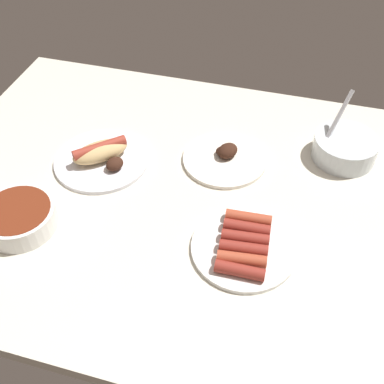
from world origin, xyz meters
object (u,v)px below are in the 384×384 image
plate_sausages (244,246)px  plate_hotdog_assembled (102,156)px  bowl_coleslaw (345,147)px  plate_grilled_meat (225,157)px  bowl_chili (19,217)px

plate_sausages → plate_hotdog_assembled: bearing=-24.1°
bowl_coleslaw → plate_sausages: bearing=62.7°
plate_grilled_meat → bowl_coleslaw: bearing=-162.2°
plate_sausages → plate_hotdog_assembled: 41.75cm
plate_grilled_meat → bowl_chili: (37.03, 31.86, 1.84)cm
bowl_chili → bowl_coleslaw: bearing=-147.8°
bowl_chili → plate_sausages: size_ratio=0.73×
plate_grilled_meat → bowl_coleslaw: (-27.43, -8.81, 2.30)cm
plate_sausages → bowl_coleslaw: size_ratio=1.39×
plate_grilled_meat → plate_sausages: bearing=110.7°
bowl_chili → plate_sausages: 47.14cm
bowl_chili → plate_hotdog_assembled: size_ratio=0.68×
plate_hotdog_assembled → bowl_coleslaw: (-55.86, -17.39, 1.33)cm
plate_sausages → plate_hotdog_assembled: (38.11, -17.04, 0.59)cm
plate_grilled_meat → plate_hotdog_assembled: (28.43, 8.58, 0.97)cm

